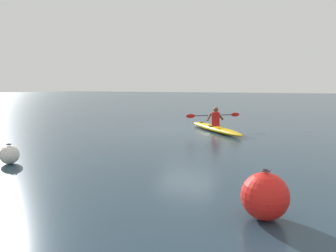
{
  "coord_description": "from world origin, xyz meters",
  "views": [
    {
      "loc": [
        -4.91,
        12.41,
        1.87
      ],
      "look_at": [
        -0.96,
        3.99,
        0.67
      ],
      "focal_mm": 33.18,
      "sensor_mm": 36.0,
      "label": 1
    }
  ],
  "objects": [
    {
      "name": "mooring_buoy_white_far",
      "position": [
        -4.36,
        8.04,
        0.34
      ],
      "size": [
        0.67,
        0.67,
        0.71
      ],
      "color": "red",
      "rests_on": "ground"
    },
    {
      "name": "kayaker",
      "position": [
        -1.27,
        0.01,
        0.59
      ],
      "size": [
        1.82,
        1.74,
        0.77
      ],
      "color": "red",
      "rests_on": "kayak"
    },
    {
      "name": "kayak",
      "position": [
        -1.24,
        -0.02,
        0.13
      ],
      "size": [
        3.33,
        3.45,
        0.25
      ],
      "color": "#EAB214",
      "rests_on": "ground"
    },
    {
      "name": "mooring_buoy_red_near",
      "position": [
        1.67,
        7.4,
        0.23
      ],
      "size": [
        0.45,
        0.45,
        0.5
      ],
      "color": "silver",
      "rests_on": "ground"
    },
    {
      "name": "ground_plane",
      "position": [
        0.0,
        0.0,
        0.0
      ],
      "size": [
        160.0,
        160.0,
        0.0
      ],
      "primitive_type": "plane",
      "color": "#233847"
    }
  ]
}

